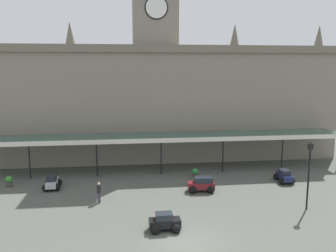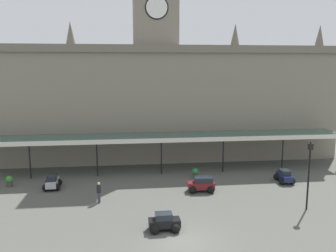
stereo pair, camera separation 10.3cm
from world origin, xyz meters
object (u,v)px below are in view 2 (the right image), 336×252
object	(u,v)px
car_navy_sedan	(284,177)
pedestrian_crossing_forecourt	(99,192)
car_black_sedan	(164,223)
planter_forecourt_centre	(9,181)
car_maroon_estate	(202,185)
planter_near_kerb	(195,173)
car_silver_sedan	(52,183)
victorian_lamppost	(309,168)

from	to	relation	value
car_navy_sedan	pedestrian_crossing_forecourt	bearing A→B (deg)	-169.42
car_navy_sedan	car_black_sedan	distance (m)	14.68
car_black_sedan	planter_forecourt_centre	distance (m)	16.28
car_maroon_estate	car_black_sedan	size ratio (longest dim) A/B	1.12
car_black_sedan	planter_near_kerb	distance (m)	11.34
car_navy_sedan	planter_near_kerb	distance (m)	8.20
car_silver_sedan	planter_forecourt_centre	world-z (taller)	car_silver_sedan
car_black_sedan	victorian_lamppost	world-z (taller)	victorian_lamppost
pedestrian_crossing_forecourt	planter_near_kerb	xyz separation A→B (m)	(8.66, 5.24, -0.42)
car_navy_sedan	victorian_lamppost	bearing A→B (deg)	-100.24
victorian_lamppost	planter_near_kerb	xyz separation A→B (m)	(-6.78, 8.40, -2.70)
car_silver_sedan	victorian_lamppost	world-z (taller)	victorian_lamppost
car_maroon_estate	planter_near_kerb	world-z (taller)	car_maroon_estate
car_maroon_estate	car_navy_sedan	bearing A→B (deg)	10.81
car_silver_sedan	car_navy_sedan	xyz separation A→B (m)	(20.87, -0.75, 0.00)
car_silver_sedan	pedestrian_crossing_forecourt	world-z (taller)	pedestrian_crossing_forecourt
car_silver_sedan	planter_near_kerb	bearing A→B (deg)	6.18
car_navy_sedan	car_maroon_estate	xyz separation A→B (m)	(-8.09, -1.54, 0.06)
car_black_sedan	pedestrian_crossing_forecourt	size ratio (longest dim) A/B	1.23
car_silver_sedan	car_maroon_estate	size ratio (longest dim) A/B	0.90
car_black_sedan	planter_near_kerb	world-z (taller)	car_black_sedan
car_navy_sedan	pedestrian_crossing_forecourt	size ratio (longest dim) A/B	1.25
planter_forecourt_centre	car_black_sedan	bearing A→B (deg)	-38.50
car_black_sedan	pedestrian_crossing_forecourt	distance (m)	7.01
car_black_sedan	pedestrian_crossing_forecourt	bearing A→B (deg)	130.51
car_silver_sedan	victorian_lamppost	bearing A→B (deg)	-19.53
car_navy_sedan	pedestrian_crossing_forecourt	world-z (taller)	pedestrian_crossing_forecourt
car_navy_sedan	planter_near_kerb	world-z (taller)	car_navy_sedan
car_maroon_estate	planter_near_kerb	distance (m)	3.70
pedestrian_crossing_forecourt	victorian_lamppost	size ratio (longest dim) A/B	0.32
car_maroon_estate	victorian_lamppost	bearing A→B (deg)	-34.10
car_navy_sedan	victorian_lamppost	world-z (taller)	victorian_lamppost
car_silver_sedan	pedestrian_crossing_forecourt	distance (m)	5.77
car_maroon_estate	planter_forecourt_centre	xyz separation A→B (m)	(-16.67, 3.26, -0.07)
car_black_sedan	planter_forecourt_centre	world-z (taller)	car_black_sedan
pedestrian_crossing_forecourt	planter_near_kerb	distance (m)	10.13
car_navy_sedan	planter_forecourt_centre	distance (m)	24.82
car_maroon_estate	planter_forecourt_centre	world-z (taller)	car_maroon_estate
victorian_lamppost	planter_forecourt_centre	xyz separation A→B (m)	(-23.63, 7.97, -2.70)
car_black_sedan	planter_near_kerb	xyz separation A→B (m)	(4.11, 10.57, -0.01)
planter_forecourt_centre	planter_near_kerb	size ratio (longest dim) A/B	1.00
victorian_lamppost	planter_forecourt_centre	distance (m)	25.08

